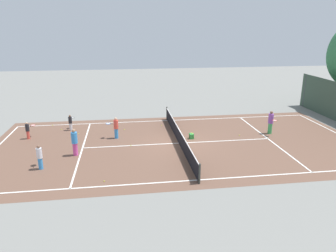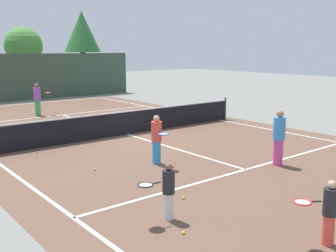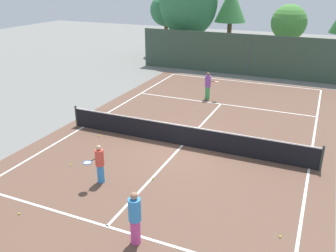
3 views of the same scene
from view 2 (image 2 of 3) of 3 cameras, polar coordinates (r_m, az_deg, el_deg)
The scene contains 20 objects.
ground_plane at distance 16.85m, azimuth -5.83°, elevation -1.21°, with size 80.00×80.00×0.00m, color slate.
court_surface at distance 16.85m, azimuth -5.83°, elevation -1.20°, with size 13.00×25.00×0.01m.
tennis_net at distance 16.75m, azimuth -5.86°, elevation 0.50°, with size 11.90×0.10×1.10m.
perimeter_fence at distance 29.31m, azimuth -21.07°, elevation 6.43°, with size 18.00×0.12×3.20m.
tree_2 at distance 34.75m, azimuth -12.11°, elevation 12.86°, with size 2.99×2.99×6.58m.
tree_4 at distance 33.81m, azimuth -19.81°, elevation 10.57°, with size 2.91×2.91×5.20m.
player_0 at distance 22.47m, azimuth -18.03°, elevation 3.64°, with size 0.93×0.37×1.72m.
player_1 at distance 8.41m, azimuth -0.10°, elevation -9.13°, with size 0.84×0.41×1.22m.
player_2 at distance 12.66m, azimuth 15.46°, elevation -1.56°, with size 0.36×0.36×1.70m.
player_3 at distance 12.37m, azimuth -1.61°, elevation -1.85°, with size 0.52×0.91×1.53m.
player_4 at distance 7.91m, azimuth 21.80°, elevation -11.24°, with size 0.81×0.64×1.23m.
ball_crate at distance 17.29m, azimuth -9.99°, elevation -0.39°, with size 0.36×0.29×0.43m.
tennis_ball_0 at distance 12.07m, azimuth -10.35°, elevation -6.07°, with size 0.07×0.07×0.07m, color #CCE533.
tennis_ball_1 at distance 8.01m, azimuth 2.20°, elevation -14.90°, with size 0.07×0.07×0.07m, color #CCE533.
tennis_ball_2 at distance 14.46m, azimuth -18.18°, elevation -3.60°, with size 0.07×0.07×0.07m, color #CCE533.
tennis_ball_3 at distance 20.45m, azimuth -15.10°, elevation 0.71°, with size 0.07×0.07×0.07m, color #CCE533.
tennis_ball_5 at distance 14.32m, azimuth 1.50°, elevation -3.18°, with size 0.07×0.07×0.07m, color #CCE533.
tennis_ball_6 at distance 9.71m, azimuth 2.21°, elevation -10.14°, with size 0.07×0.07×0.07m, color #CCE533.
tennis_ball_7 at distance 16.98m, azimuth 17.73°, elevation -1.47°, with size 0.07×0.07×0.07m, color #CCE533.
tennis_ball_8 at distance 26.69m, azimuth -12.93°, elevation 3.13°, with size 0.07×0.07×0.07m, color #CCE533.
Camera 2 is at (-8.92, -13.86, 3.52)m, focal length 42.93 mm.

